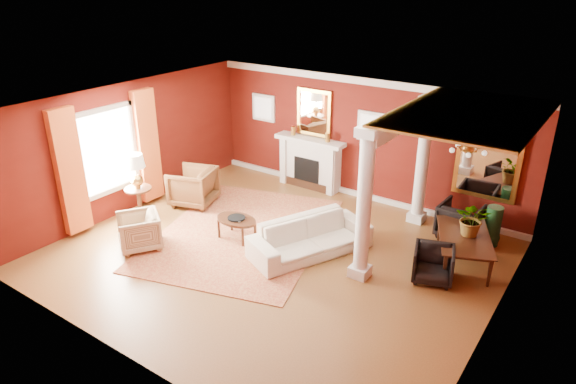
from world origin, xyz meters
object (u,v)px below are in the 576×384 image
Objects in this scene: armchair_stripe at (139,230)px; side_table at (136,175)px; sofa at (310,232)px; coffee_table at (237,221)px; dining_table at (466,242)px; armchair_leopard at (193,185)px.

armchair_stripe is 1.58m from side_table.
sofa is 1.59m from coffee_table.
side_table reaches higher than dining_table.
armchair_stripe is 0.54× the size of side_table.
armchair_leopard is at bearing 108.54° from sofa.
coffee_table is at bearing 51.11° from armchair_leopard.
dining_table is (5.49, 3.07, 0.06)m from armchair_stripe.
armchair_leopard is (-3.50, 0.38, 0.02)m from sofa.
armchair_stripe is at bearing -40.83° from side_table.
coffee_table is (1.95, -0.74, -0.07)m from armchair_leopard.
sofa is at bearing 65.77° from armchair_leopard.
side_table reaches higher than armchair_leopard.
side_table is (-1.11, 0.96, 0.59)m from armchair_stripe.
armchair_leopard is at bearing 66.02° from side_table.
sofa is at bearing 11.00° from side_table.
sofa is 2.65× the size of coffee_table.
sofa is 1.62× the size of side_table.
side_table reaches higher than sofa.
coffee_table is at bearing 89.37° from dining_table.
dining_table is (6.08, 0.95, -0.03)m from armchair_leopard.
sofa is 2.45× the size of armchair_leopard.
side_table is at bearing -41.97° from armchair_leopard.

